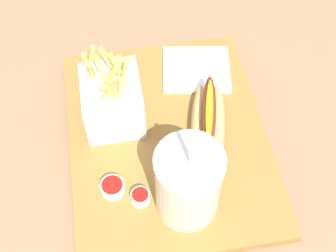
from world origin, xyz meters
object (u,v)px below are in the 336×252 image
object	(u,v)px
fries_basket	(112,100)
napkin_stack	(196,69)
ketchup_cup_2	(140,197)
soda_cup	(188,183)
hot_dog_1	(208,123)
ketchup_cup_1	(112,187)

from	to	relation	value
fries_basket	napkin_stack	bearing A→B (deg)	116.06
ketchup_cup_2	fries_basket	bearing A→B (deg)	-172.33
soda_cup	hot_dog_1	bearing A→B (deg)	154.21
ketchup_cup_2	napkin_stack	world-z (taller)	ketchup_cup_2
hot_dog_1	napkin_stack	bearing A→B (deg)	175.85
fries_basket	ketchup_cup_1	size ratio (longest dim) A/B	3.99
hot_dog_1	napkin_stack	distance (m)	0.14
ketchup_cup_1	ketchup_cup_2	distance (m)	0.05
fries_basket	ketchup_cup_1	world-z (taller)	fries_basket
hot_dog_1	ketchup_cup_2	size ratio (longest dim) A/B	5.93
hot_dog_1	napkin_stack	world-z (taller)	hot_dog_1
soda_cup	napkin_stack	xyz separation A→B (m)	(-0.26, 0.07, -0.07)
soda_cup	ketchup_cup_2	bearing A→B (deg)	-105.14
ketchup_cup_2	napkin_stack	xyz separation A→B (m)	(-0.24, 0.14, -0.01)
fries_basket	ketchup_cup_2	world-z (taller)	fries_basket
soda_cup	hot_dog_1	distance (m)	0.14
fries_basket	ketchup_cup_1	distance (m)	0.15
fries_basket	napkin_stack	distance (m)	0.18
ketchup_cup_2	ketchup_cup_1	bearing A→B (deg)	-120.52
hot_dog_1	napkin_stack	xyz separation A→B (m)	(-0.14, 0.01, -0.02)
soda_cup	fries_basket	distance (m)	0.21
soda_cup	ketchup_cup_1	xyz separation A→B (m)	(-0.04, -0.11, -0.06)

